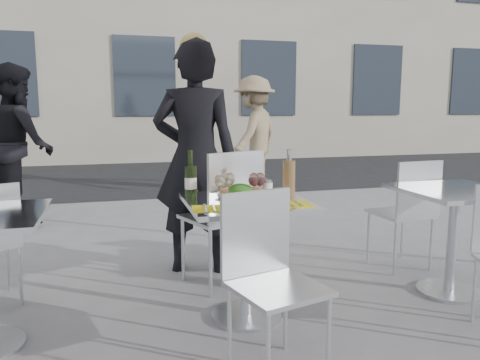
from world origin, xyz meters
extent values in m
plane|color=slate|center=(0.00, 0.00, 0.00)|extent=(80.00, 80.00, 0.00)
cube|color=black|center=(0.00, 6.50, 0.00)|extent=(24.00, 5.00, 0.00)
cylinder|color=#B7BABF|center=(0.00, 0.00, 0.01)|extent=(0.44, 0.44, 0.02)
cylinder|color=#B7BABF|center=(0.00, 0.00, 0.37)|extent=(0.07, 0.07, 0.72)
cube|color=silver|center=(0.00, 0.00, 0.73)|extent=(0.72, 0.72, 0.03)
cylinder|color=#B7BABF|center=(1.50, 0.00, 0.01)|extent=(0.44, 0.44, 0.02)
cylinder|color=#B7BABF|center=(1.50, 0.00, 0.37)|extent=(0.07, 0.07, 0.72)
cube|color=silver|center=(1.50, 0.00, 0.73)|extent=(0.72, 0.72, 0.03)
cylinder|color=silver|center=(0.08, 0.87, 0.24)|extent=(0.03, 0.03, 0.49)
cylinder|color=silver|center=(-0.29, 0.73, 0.24)|extent=(0.03, 0.03, 0.49)
cylinder|color=silver|center=(0.21, 0.50, 0.24)|extent=(0.03, 0.03, 0.49)
cylinder|color=silver|center=(-0.15, 0.36, 0.24)|extent=(0.03, 0.03, 0.49)
cube|color=silver|center=(-0.04, 0.62, 0.50)|extent=(0.59, 0.59, 0.03)
cube|color=silver|center=(0.04, 0.40, 0.76)|extent=(0.44, 0.18, 0.49)
cylinder|color=silver|center=(-0.15, -0.86, 0.22)|extent=(0.02, 0.02, 0.43)
cylinder|color=silver|center=(0.19, -0.77, 0.22)|extent=(0.02, 0.02, 0.43)
cylinder|color=silver|center=(-0.24, -0.53, 0.22)|extent=(0.02, 0.02, 0.43)
cylinder|color=silver|center=(0.10, -0.44, 0.22)|extent=(0.02, 0.02, 0.43)
cube|color=silver|center=(-0.03, -0.65, 0.44)|extent=(0.50, 0.50, 0.02)
cube|color=silver|center=(-0.08, -0.45, 0.67)|extent=(0.40, 0.13, 0.43)
cylinder|color=silver|center=(-1.53, 0.86, 0.20)|extent=(0.02, 0.02, 0.40)
cylinder|color=silver|center=(-1.39, 0.56, 0.20)|extent=(0.02, 0.02, 0.40)
cylinder|color=silver|center=(1.63, 0.77, 0.22)|extent=(0.02, 0.02, 0.44)
cylinder|color=silver|center=(1.29, 0.75, 0.22)|extent=(0.02, 0.02, 0.44)
cylinder|color=silver|center=(1.66, 0.43, 0.22)|extent=(0.02, 0.02, 0.44)
cylinder|color=silver|center=(1.31, 0.40, 0.22)|extent=(0.02, 0.02, 0.44)
cube|color=silver|center=(1.47, 0.59, 0.45)|extent=(0.44, 0.44, 0.02)
cube|color=silver|center=(1.49, 0.38, 0.68)|extent=(0.41, 0.06, 0.44)
cylinder|color=silver|center=(1.32, -0.43, 0.21)|extent=(0.02, 0.02, 0.41)
imported|color=black|center=(-0.15, 0.95, 0.91)|extent=(0.75, 0.59, 1.81)
imported|color=black|center=(-1.79, 3.05, 0.89)|extent=(0.96, 1.06, 1.78)
imported|color=#8C785A|center=(1.33, 4.20, 0.89)|extent=(1.25, 1.29, 1.77)
cylinder|color=tan|center=(0.01, -0.11, 0.76)|extent=(0.34, 0.34, 0.02)
cylinder|color=#CDBA85|center=(0.01, -0.11, 0.77)|extent=(0.29, 0.29, 0.00)
cylinder|color=white|center=(0.04, 0.19, 0.76)|extent=(0.36, 0.36, 0.01)
cylinder|color=tan|center=(0.04, 0.19, 0.77)|extent=(0.32, 0.32, 0.02)
cylinder|color=#CDBA85|center=(0.04, 0.19, 0.78)|extent=(0.28, 0.28, 0.00)
cylinder|color=white|center=(-0.01, 0.09, 0.76)|extent=(0.22, 0.22, 0.01)
ellipsoid|color=#1A5E17|center=(-0.01, 0.09, 0.80)|extent=(0.15, 0.15, 0.08)
sphere|color=#B21914|center=(0.03, 0.11, 0.81)|extent=(0.03, 0.03, 0.03)
cylinder|color=#30481B|center=(-0.31, 0.17, 0.85)|extent=(0.07, 0.07, 0.20)
cone|color=#30481B|center=(-0.31, 0.17, 0.95)|extent=(0.07, 0.07, 0.03)
cylinder|color=#30481B|center=(-0.31, 0.17, 0.99)|extent=(0.03, 0.03, 0.10)
cylinder|color=silver|center=(-0.31, 0.17, 0.84)|extent=(0.07, 0.08, 0.07)
cylinder|color=tan|center=(0.31, 0.10, 0.86)|extent=(0.08, 0.08, 0.22)
cylinder|color=white|center=(0.31, 0.10, 1.00)|extent=(0.03, 0.03, 0.08)
cylinder|color=white|center=(0.16, 0.07, 0.80)|extent=(0.06, 0.06, 0.09)
cylinder|color=silver|center=(0.16, 0.07, 0.85)|extent=(0.06, 0.06, 0.02)
cylinder|color=white|center=(-0.15, 0.05, 0.75)|extent=(0.06, 0.06, 0.00)
cylinder|color=white|center=(-0.15, 0.05, 0.80)|extent=(0.01, 0.01, 0.09)
ellipsoid|color=white|center=(-0.15, 0.05, 0.86)|extent=(0.07, 0.07, 0.08)
ellipsoid|color=#F6F0AD|center=(-0.15, 0.05, 0.85)|extent=(0.05, 0.05, 0.05)
cylinder|color=white|center=(-0.08, 0.12, 0.75)|extent=(0.06, 0.06, 0.00)
cylinder|color=white|center=(-0.08, 0.12, 0.80)|extent=(0.01, 0.01, 0.09)
ellipsoid|color=white|center=(-0.08, 0.12, 0.86)|extent=(0.07, 0.07, 0.08)
ellipsoid|color=#F6F0AD|center=(-0.08, 0.12, 0.85)|extent=(0.05, 0.05, 0.05)
cylinder|color=white|center=(0.06, 0.05, 0.75)|extent=(0.06, 0.06, 0.00)
cylinder|color=white|center=(0.06, 0.05, 0.80)|extent=(0.01, 0.01, 0.09)
ellipsoid|color=white|center=(0.06, 0.05, 0.86)|extent=(0.07, 0.07, 0.08)
ellipsoid|color=#480A0A|center=(0.06, 0.05, 0.85)|extent=(0.05, 0.05, 0.05)
cylinder|color=white|center=(0.10, 0.05, 0.75)|extent=(0.06, 0.06, 0.00)
cylinder|color=white|center=(0.10, 0.05, 0.80)|extent=(0.01, 0.01, 0.09)
ellipsoid|color=white|center=(0.10, 0.05, 0.86)|extent=(0.07, 0.07, 0.08)
ellipsoid|color=#480A0A|center=(0.10, 0.05, 0.85)|extent=(0.05, 0.05, 0.05)
cube|color=#F8F715|center=(-0.27, -0.18, 0.75)|extent=(0.20, 0.20, 0.00)
cube|color=#B7BABF|center=(-0.29, -0.18, 0.76)|extent=(0.04, 0.20, 0.00)
cube|color=#B7BABF|center=(-0.24, -0.18, 0.76)|extent=(0.03, 0.18, 0.00)
cube|color=#F8F715|center=(0.23, -0.20, 0.75)|extent=(0.19, 0.19, 0.00)
cube|color=#B7BABF|center=(0.21, -0.20, 0.76)|extent=(0.03, 0.20, 0.00)
cube|color=#B7BABF|center=(0.26, -0.20, 0.76)|extent=(0.02, 0.18, 0.00)
camera|label=1|loc=(-0.76, -2.66, 1.31)|focal=35.00mm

